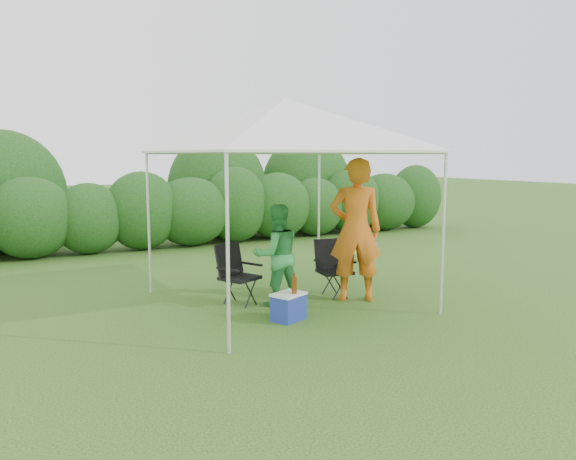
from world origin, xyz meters
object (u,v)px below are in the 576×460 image
chair_left (235,270)px  man (356,230)px  chair_right (333,264)px  canopy (285,126)px  cooler (289,306)px  woman (277,255)px

chair_left → man: bearing=-46.6°
chair_right → canopy: bearing=-167.2°
chair_left → man: 1.79m
chair_left → cooler: chair_left is taller
canopy → chair_right: canopy is taller
canopy → cooler: 2.44m
chair_right → chair_left: (-1.46, 0.26, 0.01)m
chair_right → woman: 1.01m
woman → cooler: (-0.23, -0.73, -0.53)m
woman → chair_left: bearing=-27.7°
canopy → man: size_ratio=1.52×
canopy → chair_right: size_ratio=3.73×
man → chair_right: bearing=-44.4°
chair_right → cooler: bearing=-136.6°
canopy → cooler: (-0.37, -0.76, -2.29)m
woman → cooler: woman is taller
chair_left → woman: woman is taller
chair_right → woman: bearing=-166.2°
chair_right → cooler: chair_right is taller
chair_left → chair_right: bearing=-34.2°
chair_right → woman: (-0.98, -0.07, 0.23)m
cooler → chair_right: bearing=10.7°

